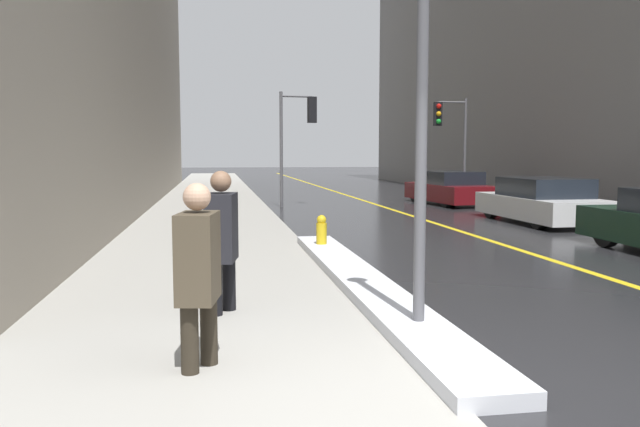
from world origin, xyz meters
TOP-DOWN VIEW (x-y plane):
  - ground_plane at (0.00, 0.00)m, footprint 160.00×160.00m
  - sidewalk_slab at (-2.00, 15.00)m, footprint 4.00×80.00m
  - road_centre_stripe at (4.00, 15.00)m, footprint 0.16×80.00m
  - snow_bank_curb at (0.21, 4.05)m, footprint 0.69×8.72m
  - lamp_post at (0.25, 1.71)m, footprint 0.28×0.28m
  - traffic_light_near at (1.13, 17.32)m, footprint 1.31×0.37m
  - traffic_light_far at (7.07, 18.61)m, footprint 1.31×0.32m
  - pedestrian_trailing at (-1.96, 1.01)m, footprint 0.39×0.76m
  - pedestrian_with_shoulder_bag at (-1.74, 2.91)m, footprint 0.40×0.77m
  - parked_car_white at (6.88, 11.18)m, footprint 1.89×4.36m
  - parked_car_maroon at (6.70, 17.45)m, footprint 2.16×4.39m
  - fire_hydrant at (0.18, 7.27)m, footprint 0.20×0.20m

SIDE VIEW (x-z plane):
  - ground_plane at x=0.00m, z-range 0.00..0.00m
  - road_centre_stripe at x=4.00m, z-range 0.00..0.00m
  - sidewalk_slab at x=-2.00m, z-range 0.00..0.01m
  - snow_bank_curb at x=0.21m, z-range 0.00..0.15m
  - fire_hydrant at x=0.18m, z-range 0.00..0.70m
  - parked_car_white at x=6.88m, z-range -0.04..1.18m
  - parked_car_maroon at x=6.70m, z-range -0.03..1.18m
  - pedestrian_trailing at x=-1.96m, z-range 0.09..1.71m
  - pedestrian_with_shoulder_bag at x=-1.74m, z-range 0.09..1.76m
  - lamp_post at x=0.25m, z-range 0.47..4.89m
  - traffic_light_far at x=7.07m, z-range 0.89..4.86m
  - traffic_light_near at x=1.13m, z-range 0.89..4.87m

